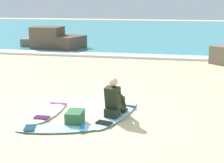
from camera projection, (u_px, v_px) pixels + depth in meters
ground_plane at (89, 113)px, 8.07m from camera, size 80.00×80.00×0.00m
sea at (152, 31)px, 28.88m from camera, size 80.00×28.00×0.10m
breaking_foam at (132, 56)px, 15.87m from camera, size 80.00×0.90×0.11m
surfboard_main at (117, 114)px, 7.86m from camera, size 1.07×2.29×0.08m
surfer_seated at (114, 101)px, 7.62m from camera, size 0.50×0.76×0.95m
surfboard_spare_near at (51, 111)px, 8.12m from camera, size 0.52×1.81×0.08m
surfboard_spare_far at (58, 128)px, 6.99m from camera, size 1.97×0.97×0.08m
rock_outcrop_distant at (52, 41)px, 18.32m from camera, size 4.21×2.87×1.30m
shoreline_rock at (222, 55)px, 14.13m from camera, size 1.15×1.16×0.81m
beach_bag at (75, 118)px, 7.27m from camera, size 0.38×0.50×0.32m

